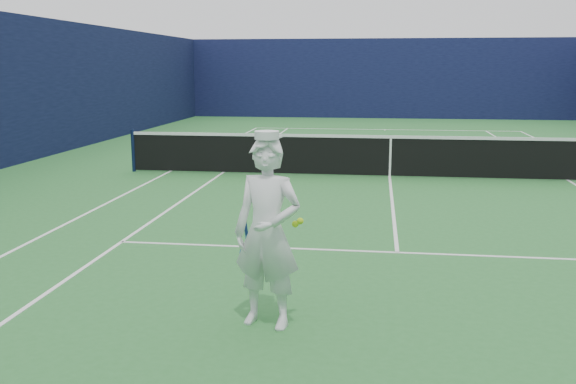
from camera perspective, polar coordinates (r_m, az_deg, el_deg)
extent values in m
plane|color=#296D2F|center=(15.55, 9.02, 1.30)|extent=(80.00, 80.00, 0.00)
cube|color=white|center=(27.33, 8.60, 5.51)|extent=(11.03, 0.06, 0.01)
cube|color=white|center=(16.37, -10.55, 1.76)|extent=(0.06, 23.83, 0.01)
cube|color=white|center=(16.00, -5.88, 1.67)|extent=(0.06, 23.77, 0.01)
cube|color=white|center=(16.17, 23.76, 0.88)|extent=(0.06, 23.77, 0.01)
cube|color=white|center=(21.88, 8.74, 4.14)|extent=(8.23, 0.06, 0.01)
cube|color=white|center=(9.30, 9.69, -5.33)|extent=(8.23, 0.06, 0.01)
cube|color=white|center=(15.55, 9.02, 1.32)|extent=(0.06, 12.80, 0.01)
cube|color=white|center=(27.19, 8.61, 5.48)|extent=(0.06, 0.30, 0.01)
cube|color=#0F1339|center=(33.33, 8.60, 9.93)|extent=(20.12, 0.12, 4.00)
cylinder|color=#141E4C|center=(16.61, -13.60, 3.62)|extent=(0.09, 0.09, 1.07)
cube|color=black|center=(15.47, 9.08, 3.13)|extent=(12.79, 0.02, 0.92)
cube|color=white|center=(15.41, 9.13, 4.86)|extent=(12.79, 0.04, 0.07)
cube|color=white|center=(15.48, 9.08, 3.02)|extent=(0.05, 0.03, 0.94)
imported|color=white|center=(6.43, -1.84, -3.70)|extent=(0.79, 0.61, 1.93)
cylinder|color=white|center=(6.26, -1.89, 5.08)|extent=(0.24, 0.24, 0.08)
cube|color=white|center=(6.38, -1.43, 4.93)|extent=(0.20, 0.14, 0.02)
cylinder|color=navy|center=(6.61, -3.81, -2.99)|extent=(0.05, 0.10, 0.22)
cube|color=#205DAD|center=(6.71, -3.69, -4.36)|extent=(0.03, 0.02, 0.14)
torus|color=#205DAD|center=(6.81, -3.34, -5.90)|extent=(0.31, 0.16, 0.29)
cube|color=beige|center=(6.81, -3.34, -5.90)|extent=(0.21, 0.05, 0.30)
sphere|color=#C2E91A|center=(6.41, 0.65, -2.86)|extent=(0.07, 0.07, 0.07)
sphere|color=#C2E91A|center=(6.40, 1.09, -2.60)|extent=(0.07, 0.07, 0.07)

